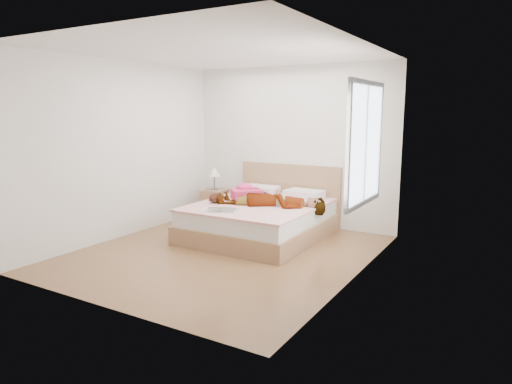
# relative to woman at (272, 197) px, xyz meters

# --- Properties ---
(ground) EXTENTS (4.00, 4.00, 0.00)m
(ground) POSITION_rel_woman_xyz_m (-0.21, -0.97, -0.62)
(ground) COLOR #522D19
(ground) RESTS_ON ground
(woman) EXTENTS (1.70, 1.01, 0.22)m
(woman) POSITION_rel_woman_xyz_m (0.00, 0.00, 0.00)
(woman) COLOR silver
(woman) RESTS_ON bed
(hair) EXTENTS (0.62, 0.70, 0.09)m
(hair) POSITION_rel_woman_xyz_m (-0.57, 0.45, -0.07)
(hair) COLOR black
(hair) RESTS_ON bed
(phone) EXTENTS (0.07, 0.11, 0.05)m
(phone) POSITION_rel_woman_xyz_m (-0.50, 0.40, 0.08)
(phone) COLOR silver
(phone) RESTS_ON bed
(room_shell) EXTENTS (4.00, 4.00, 4.00)m
(room_shell) POSITION_rel_woman_xyz_m (1.57, -0.67, 0.88)
(room_shell) COLOR white
(room_shell) RESTS_ON ground
(bed) EXTENTS (1.80, 2.08, 1.00)m
(bed) POSITION_rel_woman_xyz_m (-0.21, 0.07, -0.34)
(bed) COLOR brown
(bed) RESTS_ON ground
(towel) EXTENTS (0.58, 0.58, 0.24)m
(towel) POSITION_rel_woman_xyz_m (-0.59, 0.23, -0.01)
(towel) COLOR #D63A5D
(towel) RESTS_ON bed
(magazine) EXTENTS (0.54, 0.45, 0.03)m
(magazine) POSITION_rel_woman_xyz_m (-0.41, -0.73, -0.10)
(magazine) COLOR white
(magazine) RESTS_ON bed
(coffee_mug) EXTENTS (0.12, 0.09, 0.09)m
(coffee_mug) POSITION_rel_woman_xyz_m (-0.42, -0.21, -0.06)
(coffee_mug) COLOR white
(coffee_mug) RESTS_ON bed
(plush_toy) EXTENTS (0.22, 0.28, 0.14)m
(plush_toy) POSITION_rel_woman_xyz_m (-0.79, -0.30, -0.03)
(plush_toy) COLOR black
(plush_toy) RESTS_ON bed
(nightstand) EXTENTS (0.49, 0.45, 0.90)m
(nightstand) POSITION_rel_woman_xyz_m (-1.50, 0.64, -0.32)
(nightstand) COLOR brown
(nightstand) RESTS_ON ground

